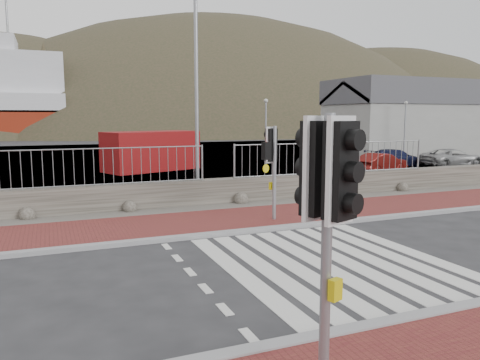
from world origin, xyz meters
name	(u,v)px	position (x,y,z in m)	size (l,w,h in m)	color
ground	(331,262)	(0.00, 0.00, 0.00)	(220.00, 220.00, 0.00)	#28282B
sidewalk_far	(248,218)	(0.00, 4.50, 0.04)	(40.00, 3.00, 0.08)	maroon
kerb_near	(438,313)	(0.00, -3.00, 0.05)	(40.00, 0.25, 0.12)	gray
kerb_far	(270,229)	(0.00, 3.00, 0.05)	(40.00, 0.25, 0.12)	gray
zebra_crossing	(331,261)	(0.00, 0.00, 0.01)	(4.62, 5.60, 0.01)	silver
gravel_strip	(225,207)	(0.00, 6.50, 0.03)	(40.00, 1.50, 0.06)	#59544C
stone_wall	(217,192)	(0.00, 7.30, 0.45)	(40.00, 0.60, 0.90)	#464239
railing	(218,154)	(0.00, 7.15, 1.82)	(18.07, 0.07, 1.22)	gray
quay	(127,158)	(0.00, 27.90, 0.00)	(120.00, 40.00, 0.50)	#4C4C4F
water	(89,139)	(0.00, 62.90, 0.00)	(220.00, 50.00, 0.05)	#3F4C54
harbor_building	(410,119)	(20.00, 19.90, 2.93)	(12.20, 6.20, 5.80)	#9E9E99
hills_backdrop	(118,245)	(6.74, 87.90, -23.05)	(254.00, 90.00, 100.00)	#2D321E
traffic_signal_near	(328,193)	(-2.67, -3.90, 2.26)	(0.51, 0.41, 3.13)	gray
traffic_signal_far	(274,153)	(0.57, 3.95, 2.05)	(0.70, 0.41, 2.84)	gray
streetlight	(200,80)	(-0.35, 8.12, 4.42)	(1.66, 0.44, 7.85)	gray
shipping_container	(151,151)	(0.05, 18.89, 1.13)	(5.44, 2.27, 2.27)	maroon
car_a	(341,161)	(9.65, 13.75, 0.64)	(1.51, 3.75, 1.28)	black
car_b	(381,163)	(11.55, 12.66, 0.56)	(1.18, 3.38, 1.11)	#5F100D
car_c	(394,158)	(14.35, 14.87, 0.57)	(1.59, 3.91, 1.13)	#121638
car_d	(452,158)	(17.80, 13.65, 0.57)	(1.88, 4.07, 1.13)	#949494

